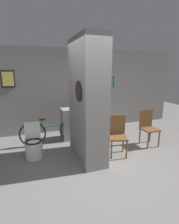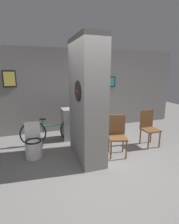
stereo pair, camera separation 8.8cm
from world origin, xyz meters
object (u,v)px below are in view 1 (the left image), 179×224
Objects in this scene: bottle_tall at (87,105)px; chair_near_pillar at (117,133)px; toilet at (33,144)px; bicycle at (53,131)px; chair_by_doorway at (148,126)px.

chair_near_pillar is at bearing -75.57° from bottle_tall.
toilet is 1.82m from bottle_tall.
toilet is 0.78m from bicycle.
bottle_tall reaches higher than bicycle.
bicycle is at bearing 47.30° from toilet.
bottle_tall is (1.01, 0.14, 0.63)m from bicycle.
chair_near_pillar is 1.73m from bicycle.
toilet is at bearing 172.98° from chair_by_doorway.
chair_by_doorway is 1.77m from bottle_tall.
chair_near_pillar and chair_by_doorway have the same top height.
chair_by_doorway is at bearing -37.25° from bottle_tall.
chair_by_doorway is (2.89, -0.31, 0.19)m from toilet.
bicycle is at bearing 157.62° from chair_near_pillar.
bottle_tall is (1.54, 0.72, 0.67)m from toilet.
toilet is 0.80× the size of chair_by_doorway.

